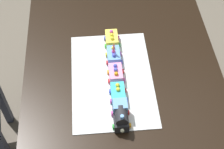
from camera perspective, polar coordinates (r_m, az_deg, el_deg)
The scene contains 8 objects.
dining_table at distance 1.75m, azimuth 1.99°, elevation -3.68°, with size 1.40×1.00×0.74m.
cake_board at distance 1.68m, azimuth 0.00°, elevation -0.67°, with size 0.60×0.40×0.00m, color silver.
cake_locomotive at distance 1.51m, azimuth 1.48°, elevation -6.85°, with size 0.14×0.08×0.12m.
cake_car_caboose_turquoise at distance 1.59m, azimuth 1.00°, elevation -3.21°, with size 0.10×0.08×0.07m.
cake_car_tanker_bubblegum at distance 1.66m, azimuth 0.62°, elevation 0.12°, with size 0.10×0.08×0.07m.
cake_car_hopper_sky_blue at distance 1.73m, azimuth 0.27°, elevation 3.18°, with size 0.10×0.08×0.07m.
cake_car_gondola_lemon at distance 1.81m, azimuth -0.05°, elevation 5.98°, with size 0.10×0.08×0.07m.
birthday_candle at distance 1.68m, azimuth 0.30°, elevation 4.68°, with size 0.01×0.01×0.06m.
Camera 1 is at (-0.98, 0.14, 2.08)m, focal length 54.11 mm.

